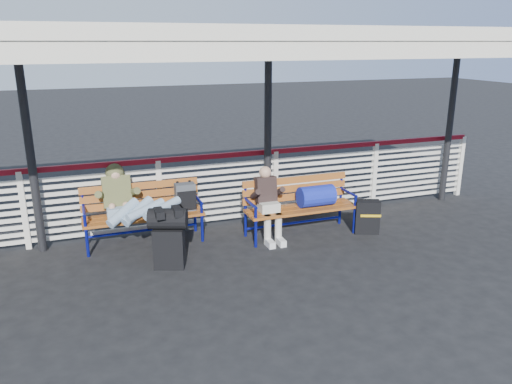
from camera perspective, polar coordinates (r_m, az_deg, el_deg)
name	(u,v)px	position (r m, az deg, el deg)	size (l,w,h in m)	color
ground	(187,282)	(6.64, -7.86, -10.15)	(60.00, 60.00, 0.00)	black
fence	(160,193)	(8.14, -10.96, -0.14)	(12.08, 0.08, 1.24)	silver
canopy	(163,38)	(6.78, -10.59, 16.96)	(12.60, 3.60, 3.16)	silver
luggage_stack	(169,236)	(6.90, -9.95, -4.94)	(0.58, 0.45, 0.85)	black
bench_left	(154,205)	(7.82, -11.57, -1.46)	(1.80, 0.56, 0.92)	#A15F1F
bench_right	(307,199)	(7.99, 5.88, -0.75)	(1.80, 0.56, 0.92)	#A15F1F
traveler_man	(135,206)	(7.42, -13.64, -1.56)	(0.94, 1.64, 0.77)	#9AB2CF
companion_person	(268,203)	(7.72, 1.42, -1.25)	(0.32, 0.66, 1.15)	beige
suitcase_side	(367,217)	(8.28, 12.55, -2.78)	(0.44, 0.36, 0.54)	black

